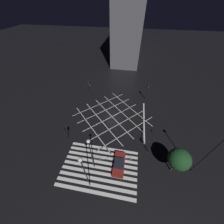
# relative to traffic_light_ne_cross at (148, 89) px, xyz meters

# --- Properties ---
(ground_plane) EXTENTS (200.00, 200.00, 0.00)m
(ground_plane) POSITION_rel_traffic_light_ne_cross_xyz_m (-7.80, -8.04, -3.26)
(ground_plane) COLOR black
(road_markings) EXTENTS (18.63, 25.11, 0.01)m
(road_markings) POSITION_rel_traffic_light_ne_cross_xyz_m (-7.46, -16.30, -3.25)
(road_markings) COLOR silver
(road_markings) RESTS_ON ground_plane
(office_building) EXTENTS (10.06, 33.34, 29.64)m
(office_building) POSITION_rel_traffic_light_ne_cross_xyz_m (-7.81, 33.28, 11.56)
(office_building) COLOR slate
(office_building) RESTS_ON ground_plane
(traffic_light_ne_cross) EXTENTS (0.36, 0.39, 4.58)m
(traffic_light_ne_cross) POSITION_rel_traffic_light_ne_cross_xyz_m (0.00, 0.00, 0.00)
(traffic_light_ne_cross) COLOR black
(traffic_light_ne_cross) RESTS_ON ground_plane
(traffic_light_nw_main) EXTENTS (0.39, 0.36, 3.23)m
(traffic_light_nw_main) POSITION_rel_traffic_light_ne_cross_xyz_m (-15.55, -0.13, -0.95)
(traffic_light_nw_main) COLOR black
(traffic_light_nw_main) RESTS_ON ground_plane
(traffic_light_nw_cross) EXTENTS (0.36, 0.39, 4.59)m
(traffic_light_nw_cross) POSITION_rel_traffic_light_ne_cross_xyz_m (-15.37, -0.57, 0.00)
(traffic_light_nw_cross) COLOR black
(traffic_light_nw_cross) RESTS_ON ground_plane
(traffic_light_ne_main) EXTENTS (0.39, 0.36, 4.03)m
(traffic_light_ne_main) POSITION_rel_traffic_light_ne_cross_xyz_m (-0.18, 0.15, -0.38)
(traffic_light_ne_main) COLOR black
(traffic_light_ne_main) RESTS_ON ground_plane
(traffic_light_se_cross) EXTENTS (0.36, 2.68, 3.96)m
(traffic_light_se_cross) POSITION_rel_traffic_light_ne_cross_xyz_m (0.32, -14.38, -0.34)
(traffic_light_se_cross) COLOR black
(traffic_light_se_cross) RESTS_ON ground_plane
(traffic_light_se_main) EXTENTS (0.39, 0.36, 3.37)m
(traffic_light_se_main) POSITION_rel_traffic_light_ne_cross_xyz_m (-0.08, -15.58, -0.85)
(traffic_light_se_main) COLOR black
(traffic_light_se_main) RESTS_ON ground_plane
(traffic_light_sw_cross) EXTENTS (0.36, 0.39, 3.39)m
(traffic_light_sw_cross) POSITION_rel_traffic_light_ne_cross_xyz_m (-15.45, -15.40, -0.83)
(traffic_light_sw_cross) COLOR black
(traffic_light_sw_cross) RESTS_ON ground_plane
(street_lamp_east) EXTENTS (0.49, 0.49, 7.92)m
(street_lamp_east) POSITION_rel_traffic_light_ne_cross_xyz_m (-8.71, -20.04, 2.23)
(street_lamp_east) COLOR black
(street_lamp_east) RESTS_ON ground_plane
(street_lamp_west) EXTENTS (0.49, 0.49, 8.65)m
(street_lamp_west) POSITION_rel_traffic_light_ne_cross_xyz_m (-8.62, -22.77, 2.70)
(street_lamp_west) COLOR black
(street_lamp_west) RESTS_ON ground_plane
(street_lamp_far) EXTENTS (0.60, 0.60, 9.93)m
(street_lamp_far) POSITION_rel_traffic_light_ne_cross_xyz_m (7.02, -17.88, 4.11)
(street_lamp_far) COLOR black
(street_lamp_far) RESTS_ON ground_plane
(street_tree_near) EXTENTS (3.16, 3.16, 5.53)m
(street_tree_near) POSITION_rel_traffic_light_ne_cross_xyz_m (3.73, -18.42, 0.68)
(street_tree_near) COLOR #473323
(street_tree_near) RESTS_ON ground_plane
(waiting_car) EXTENTS (1.81, 4.20, 1.23)m
(waiting_car) POSITION_rel_traffic_light_ne_cross_xyz_m (-4.70, -19.09, -2.67)
(waiting_car) COLOR maroon
(waiting_car) RESTS_ON ground_plane
(pedestrian_railing) EXTENTS (6.58, 1.19, 1.05)m
(pedestrian_railing) POSITION_rel_traffic_light_ne_cross_xyz_m (-5.98, -18.47, -2.59)
(pedestrian_railing) COLOR #B7B7BC
(pedestrian_railing) RESTS_ON ground_plane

